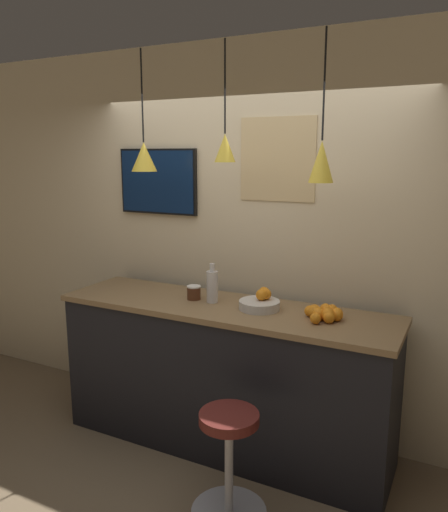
{
  "coord_description": "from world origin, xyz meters",
  "views": [
    {
      "loc": [
        1.51,
        -2.4,
        2.08
      ],
      "look_at": [
        0.0,
        0.56,
        1.41
      ],
      "focal_mm": 35.0,
      "sensor_mm": 36.0,
      "label": 1
    }
  ],
  "objects": [
    {
      "name": "back_wall",
      "position": [
        0.0,
        1.0,
        1.45
      ],
      "size": [
        8.0,
        0.06,
        2.9
      ],
      "color": "beige",
      "rests_on": "ground_plane"
    },
    {
      "name": "pendant_lamp_right",
      "position": [
        0.65,
        0.58,
        2.05
      ],
      "size": [
        0.15,
        0.15,
        0.89
      ],
      "color": "black"
    },
    {
      "name": "ground_plane",
      "position": [
        0.0,
        0.0,
        0.0
      ],
      "size": [
        14.0,
        14.0,
        0.0
      ],
      "primitive_type": "plane",
      "color": "#756047"
    },
    {
      "name": "pendant_lamp_left",
      "position": [
        -0.65,
        0.58,
        2.07
      ],
      "size": [
        0.18,
        0.18,
        0.84
      ],
      "color": "black"
    },
    {
      "name": "orange_pile",
      "position": [
        0.7,
        0.59,
        1.1
      ],
      "size": [
        0.25,
        0.29,
        0.09
      ],
      "color": "orange",
      "rests_on": "service_counter"
    },
    {
      "name": "fruit_bowl",
      "position": [
        0.25,
        0.61,
        1.1
      ],
      "size": [
        0.28,
        0.28,
        0.14
      ],
      "color": "beige",
      "rests_on": "service_counter"
    },
    {
      "name": "mounted_tv",
      "position": [
        -0.79,
        0.95,
        1.87
      ],
      "size": [
        0.7,
        0.04,
        0.52
      ],
      "color": "black"
    },
    {
      "name": "bar_stool",
      "position": [
        0.36,
        -0.07,
        0.4
      ],
      "size": [
        0.45,
        0.45,
        0.64
      ],
      "color": "#B7B7BC",
      "rests_on": "ground_plane"
    },
    {
      "name": "pendant_lamp_middle",
      "position": [
        0.0,
        0.58,
        2.13
      ],
      "size": [
        0.14,
        0.14,
        0.77
      ],
      "color": "black"
    },
    {
      "name": "wall_poster",
      "position": [
        0.22,
        0.97,
        2.05
      ],
      "size": [
        0.56,
        0.01,
        0.59
      ],
      "color": "#DBBC84"
    },
    {
      "name": "spread_jar",
      "position": [
        -0.26,
        0.6,
        1.11
      ],
      "size": [
        0.1,
        0.1,
        0.1
      ],
      "color": "#562D19",
      "rests_on": "service_counter"
    },
    {
      "name": "juice_bottle",
      "position": [
        -0.11,
        0.6,
        1.18
      ],
      "size": [
        0.08,
        0.08,
        0.28
      ],
      "color": "silver",
      "rests_on": "service_counter"
    },
    {
      "name": "service_counter",
      "position": [
        0.0,
        0.56,
        0.53
      ],
      "size": [
        2.4,
        0.65,
        1.06
      ],
      "color": "black",
      "rests_on": "ground_plane"
    }
  ]
}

